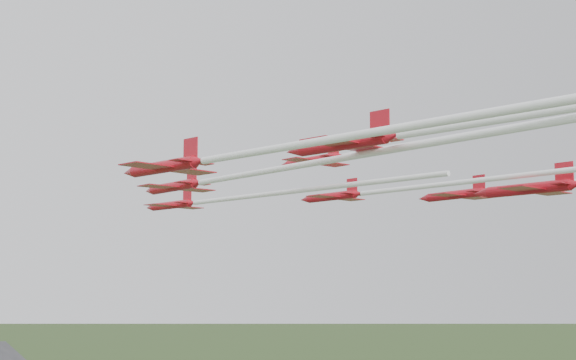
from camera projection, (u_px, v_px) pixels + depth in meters
name	position (u px, v px, depth m)	size (l,w,h in m)	color
jet_lead	(227.00, 199.00, 99.18)	(20.79, 45.93, 2.47)	red
jet_row2_left	(278.00, 169.00, 75.23)	(22.94, 63.56, 2.59)	red
jet_row2_right	(449.00, 184.00, 88.09)	(24.63, 61.58, 2.49)	red
jet_row3_left	(265.00, 150.00, 60.88)	(23.07, 49.44, 2.62)	red
jet_row3_mid	(435.00, 140.00, 73.49)	(21.59, 58.00, 2.35)	red
jet_row3_right	(565.00, 183.00, 88.20)	(19.40, 59.05, 2.68)	red
jet_row4_left	(433.00, 130.00, 59.35)	(19.83, 41.09, 2.76)	red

